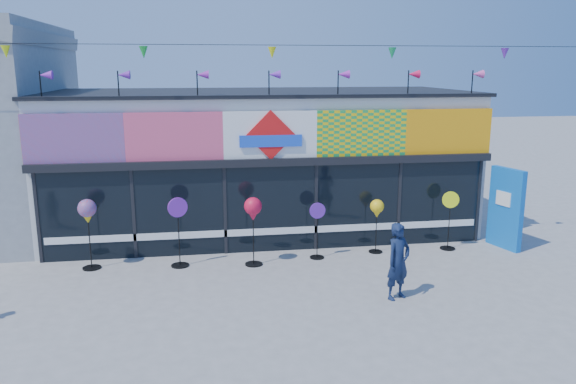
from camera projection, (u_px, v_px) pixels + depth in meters
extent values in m
plane|color=gray|center=(292.00, 303.00, 11.66)|extent=(80.00, 80.00, 0.00)
cube|color=silver|center=(260.00, 161.00, 17.01)|extent=(12.00, 5.00, 4.00)
cube|color=black|center=(271.00, 209.00, 14.73)|extent=(11.60, 0.12, 2.30)
cube|color=black|center=(271.00, 162.00, 14.41)|extent=(12.00, 0.30, 0.20)
cube|color=white|center=(271.00, 231.00, 14.83)|extent=(11.40, 0.10, 0.18)
cube|color=black|center=(259.00, 92.00, 16.56)|extent=(12.20, 5.20, 0.10)
cube|color=black|center=(38.00, 218.00, 13.84)|extent=(0.08, 0.14, 2.30)
cube|color=black|center=(134.00, 214.00, 14.19)|extent=(0.08, 0.14, 2.30)
cube|color=black|center=(225.00, 211.00, 14.53)|extent=(0.08, 0.14, 2.30)
cube|color=black|center=(316.00, 207.00, 14.90)|extent=(0.08, 0.14, 2.30)
cube|color=black|center=(399.00, 204.00, 15.25)|extent=(0.08, 0.14, 2.30)
cube|color=black|center=(478.00, 201.00, 15.59)|extent=(0.08, 0.14, 2.30)
cube|color=red|center=(74.00, 138.00, 13.55)|extent=(2.40, 0.08, 1.20)
cube|color=#E84D71|center=(175.00, 137.00, 13.92)|extent=(2.40, 0.08, 1.20)
cube|color=white|center=(270.00, 135.00, 14.28)|extent=(2.40, 0.08, 1.20)
cube|color=yellow|center=(362.00, 133.00, 14.64)|extent=(2.40, 0.08, 1.20)
cube|color=#FF9B0D|center=(448.00, 131.00, 15.00)|extent=(2.40, 0.08, 1.20)
cube|color=red|center=(271.00, 135.00, 14.22)|extent=(1.27, 0.06, 1.27)
cube|color=blue|center=(271.00, 141.00, 14.23)|extent=(1.60, 0.05, 0.30)
cube|color=green|center=(117.00, 219.00, 14.20)|extent=(0.78, 0.03, 0.78)
cube|color=red|center=(180.00, 209.00, 14.39)|extent=(0.92, 0.03, 0.92)
cube|color=green|center=(241.00, 199.00, 14.58)|extent=(0.78, 0.03, 0.78)
cube|color=#D2466D|center=(300.00, 211.00, 14.91)|extent=(0.92, 0.03, 0.92)
cube|color=red|center=(357.00, 198.00, 15.08)|extent=(0.78, 0.03, 0.78)
cube|color=#C8EB13|center=(413.00, 187.00, 15.26)|extent=(0.92, 0.03, 0.92)
cylinder|color=black|center=(41.00, 86.00, 13.39)|extent=(0.03, 0.03, 0.70)
cone|color=purple|center=(46.00, 75.00, 13.36)|extent=(0.30, 0.22, 0.22)
cylinder|color=black|center=(118.00, 85.00, 13.67)|extent=(0.03, 0.03, 0.70)
cone|color=purple|center=(124.00, 75.00, 13.63)|extent=(0.30, 0.22, 0.22)
cylinder|color=black|center=(197.00, 85.00, 13.95)|extent=(0.03, 0.03, 0.70)
cone|color=purple|center=(203.00, 75.00, 13.92)|extent=(0.30, 0.22, 0.22)
cylinder|color=black|center=(269.00, 85.00, 14.23)|extent=(0.03, 0.03, 0.70)
cone|color=purple|center=(274.00, 75.00, 14.19)|extent=(0.30, 0.22, 0.22)
cylinder|color=black|center=(338.00, 84.00, 14.50)|extent=(0.03, 0.03, 0.70)
cone|color=purple|center=(343.00, 74.00, 14.46)|extent=(0.30, 0.22, 0.22)
cylinder|color=black|center=(408.00, 84.00, 14.79)|extent=(0.03, 0.03, 0.70)
cone|color=#E41549|center=(414.00, 74.00, 14.75)|extent=(0.30, 0.22, 0.22)
cylinder|color=black|center=(472.00, 84.00, 15.06)|extent=(0.03, 0.03, 0.70)
cone|color=#DF4AA1|center=(478.00, 74.00, 15.02)|extent=(0.30, 0.22, 0.22)
cylinder|color=black|center=(272.00, 45.00, 13.39)|extent=(16.00, 0.01, 0.01)
cone|color=#E8FF15|center=(6.00, 52.00, 12.52)|extent=(0.20, 0.20, 0.28)
cone|color=green|center=(144.00, 52.00, 12.98)|extent=(0.20, 0.20, 0.28)
cone|color=#F4F114|center=(272.00, 53.00, 13.43)|extent=(0.20, 0.20, 0.28)
cone|color=#17954A|center=(392.00, 53.00, 13.88)|extent=(0.20, 0.20, 0.28)
cone|color=#6A23A4|center=(505.00, 54.00, 14.34)|extent=(0.20, 0.20, 0.28)
cube|color=blue|center=(506.00, 208.00, 15.00)|extent=(0.47, 1.09, 2.18)
cube|color=white|center=(504.00, 199.00, 14.93)|extent=(0.18, 0.48, 0.38)
cylinder|color=black|center=(92.00, 268.00, 13.64)|extent=(0.44, 0.44, 0.03)
cylinder|color=black|center=(90.00, 239.00, 13.48)|extent=(0.03, 0.03, 1.42)
sphere|color=yellow|center=(87.00, 208.00, 13.31)|extent=(0.44, 0.44, 0.44)
cone|color=yellow|center=(88.00, 219.00, 13.37)|extent=(0.22, 0.22, 0.20)
cylinder|color=black|center=(180.00, 265.00, 13.80)|extent=(0.44, 0.44, 0.03)
cylinder|color=black|center=(179.00, 237.00, 13.64)|extent=(0.03, 0.03, 1.43)
cylinder|color=purple|center=(178.00, 207.00, 13.48)|extent=(0.47, 0.20, 0.49)
cylinder|color=black|center=(254.00, 264.00, 13.90)|extent=(0.43, 0.43, 0.03)
cylinder|color=black|center=(253.00, 236.00, 13.74)|extent=(0.03, 0.03, 1.41)
sphere|color=red|center=(253.00, 206.00, 13.57)|extent=(0.43, 0.43, 0.43)
cone|color=red|center=(253.00, 217.00, 13.63)|extent=(0.22, 0.22, 0.20)
cylinder|color=black|center=(317.00, 257.00, 14.39)|extent=(0.37, 0.37, 0.03)
cylinder|color=black|center=(317.00, 234.00, 14.26)|extent=(0.02, 0.02, 1.21)
cylinder|color=#6824AA|center=(317.00, 211.00, 14.12)|extent=(0.41, 0.07, 0.41)
cylinder|color=black|center=(375.00, 252.00, 14.84)|extent=(0.36, 0.36, 0.03)
cylinder|color=black|center=(376.00, 230.00, 14.71)|extent=(0.02, 0.02, 1.18)
sphere|color=yellow|center=(377.00, 206.00, 14.57)|extent=(0.36, 0.36, 0.36)
cone|color=yellow|center=(377.00, 215.00, 14.62)|extent=(0.18, 0.18, 0.16)
cylinder|color=black|center=(447.00, 248.00, 15.10)|extent=(0.40, 0.40, 0.03)
cylinder|color=black|center=(449.00, 224.00, 14.95)|extent=(0.02, 0.02, 1.31)
cylinder|color=#EFFF15|center=(451.00, 200.00, 14.81)|extent=(0.44, 0.14, 0.44)
imported|color=#14203E|center=(398.00, 261.00, 11.72)|extent=(0.71, 0.62, 1.64)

